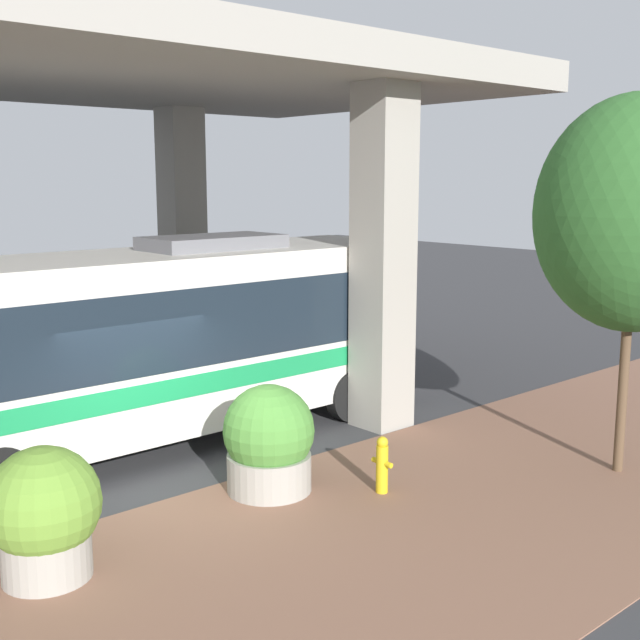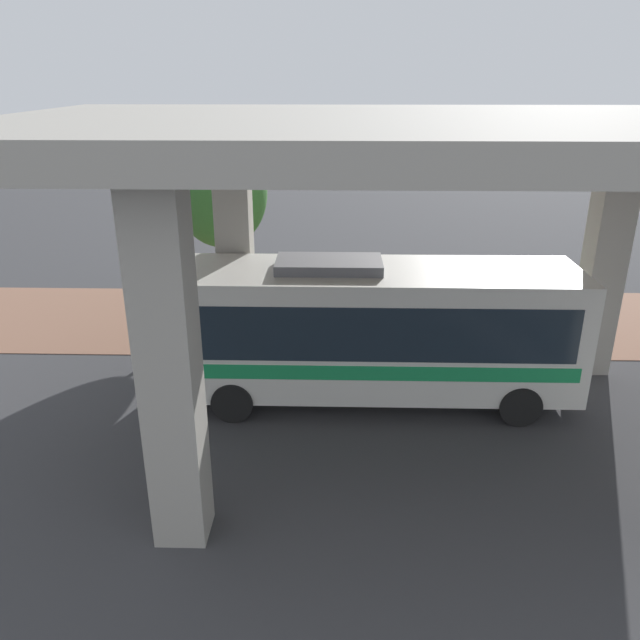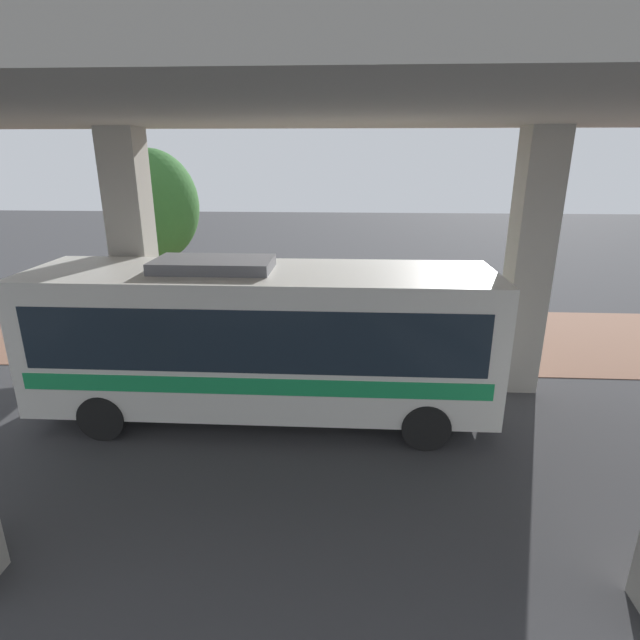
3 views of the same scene
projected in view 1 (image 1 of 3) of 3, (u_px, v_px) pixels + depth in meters
The scene contains 8 objects.
ground_plane at pixel (174, 498), 11.91m from camera, with size 80.00×80.00×0.00m, color #38383A.
sidewalk_strip at pixel (304, 571), 9.69m from camera, with size 6.00×40.00×0.02m.
overpass at pixel (41, 96), 13.81m from camera, with size 9.40×17.78×6.99m.
bus at pixel (168, 333), 14.20m from camera, with size 2.78×10.03×3.66m.
fire_hydrant at pixel (382, 465), 12.01m from camera, with size 0.38×0.18×0.89m.
planter_front at pixel (269, 441), 12.03m from camera, with size 1.38×1.38×1.66m.
planter_middle at pixel (44, 514), 9.38m from camera, with size 1.35×1.35×1.62m.
street_tree_near at pixel (635, 214), 12.27m from camera, with size 3.05×3.05×5.98m.
Camera 1 is at (-9.90, 5.79, 4.69)m, focal length 45.00 mm.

